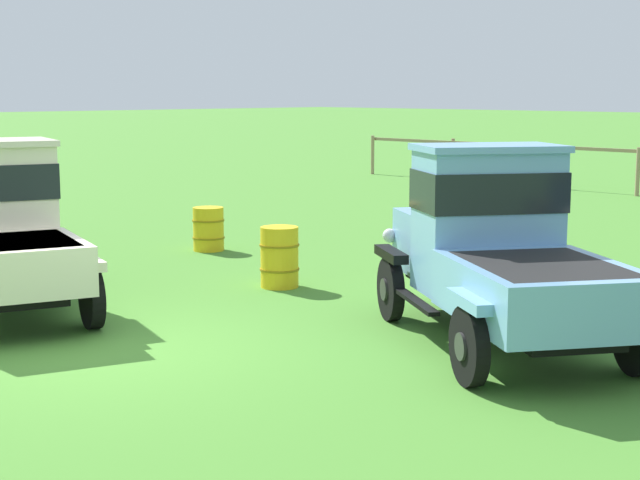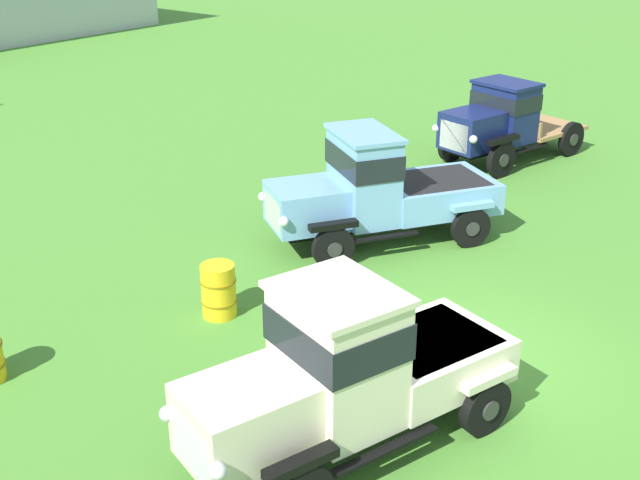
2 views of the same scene
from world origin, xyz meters
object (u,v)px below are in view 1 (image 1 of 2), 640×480
object	(u,v)px
vintage_truck_second_in_line	(0,227)
oil_drum_near_fence	(208,229)
vintage_truck_midrow_center	(496,249)
oil_drum_beside_row	(279,257)

from	to	relation	value
vintage_truck_second_in_line	oil_drum_near_fence	size ratio (longest dim) A/B	5.85
vintage_truck_midrow_center	oil_drum_beside_row	bearing A→B (deg)	175.56
vintage_truck_second_in_line	oil_drum_beside_row	xyz separation A→B (m)	(1.53, 3.72, -0.67)
vintage_truck_midrow_center	oil_drum_near_fence	size ratio (longest dim) A/B	5.91
oil_drum_beside_row	oil_drum_near_fence	size ratio (longest dim) A/B	1.14
oil_drum_beside_row	vintage_truck_midrow_center	bearing A→B (deg)	-4.44
oil_drum_beside_row	oil_drum_near_fence	world-z (taller)	oil_drum_beside_row
vintage_truck_midrow_center	oil_drum_beside_row	world-z (taller)	vintage_truck_midrow_center
oil_drum_beside_row	oil_drum_near_fence	distance (m)	3.75
vintage_truck_second_in_line	vintage_truck_midrow_center	bearing A→B (deg)	30.59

